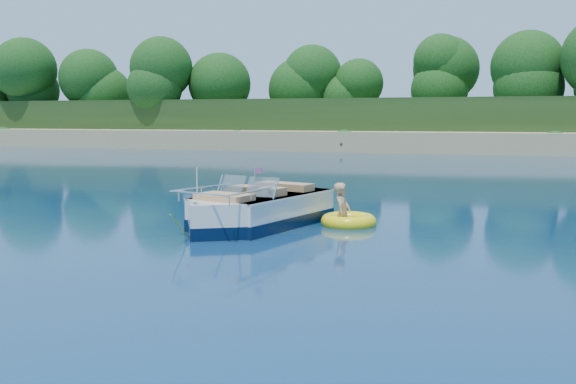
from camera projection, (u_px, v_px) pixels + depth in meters
The scene contains 6 objects.
ground at pixel (216, 253), 12.22m from camera, with size 160.00×160.00×0.00m, color #091D40.
shoreline at pixel (452, 131), 72.29m from camera, with size 170.00×59.00×6.00m.
treeline at pixel (434, 79), 50.26m from camera, with size 150.00×7.12×8.19m.
motorboat at pixel (255, 213), 15.02m from camera, with size 2.74×5.14×1.75m.
tow_tube at pixel (349, 221), 15.36m from camera, with size 1.42×1.42×0.35m.
boy at pixel (343, 225), 15.37m from camera, with size 0.57×0.37×1.56m, color tan.
Camera 1 is at (5.06, -10.97, 2.58)m, focal length 40.00 mm.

